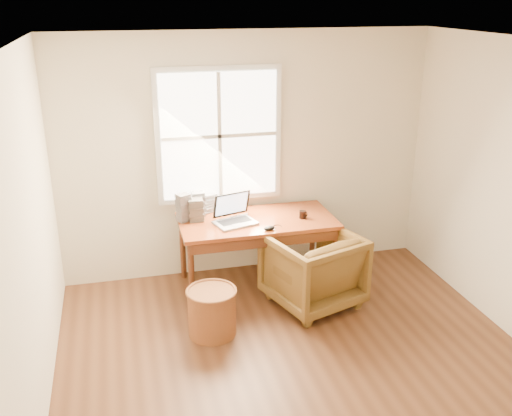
{
  "coord_description": "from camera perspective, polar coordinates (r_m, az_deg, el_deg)",
  "views": [
    {
      "loc": [
        -1.34,
        -3.48,
        2.93
      ],
      "look_at": [
        -0.05,
        1.65,
        0.93
      ],
      "focal_mm": 40.0,
      "sensor_mm": 36.0,
      "label": 1
    }
  ],
  "objects": [
    {
      "name": "room_shell",
      "position": [
        4.19,
        5.29,
        -2.0
      ],
      "size": [
        4.04,
        4.54,
        2.64
      ],
      "color": "#57331E",
      "rests_on": "ground"
    },
    {
      "name": "desk",
      "position": [
        5.87,
        0.09,
        -1.3
      ],
      "size": [
        1.6,
        0.8,
        0.04
      ],
      "primitive_type": "cube",
      "color": "brown",
      "rests_on": "room_shell"
    },
    {
      "name": "armchair",
      "position": [
        5.69,
        5.7,
        -6.09
      ],
      "size": [
        1.02,
        1.04,
        0.75
      ],
      "primitive_type": "imported",
      "rotation": [
        0.0,
        0.0,
        3.46
      ],
      "color": "brown",
      "rests_on": "room_shell"
    },
    {
      "name": "wicker_stool",
      "position": [
        5.27,
        -4.43,
        -10.36
      ],
      "size": [
        0.53,
        0.53,
        0.44
      ],
      "primitive_type": "cylinder",
      "rotation": [
        0.0,
        0.0,
        -0.24
      ],
      "color": "brown",
      "rests_on": "room_shell"
    },
    {
      "name": "laptop",
      "position": [
        5.69,
        -2.09,
        -0.19
      ],
      "size": [
        0.51,
        0.52,
        0.3
      ],
      "primitive_type": null,
      "rotation": [
        0.0,
        0.0,
        0.28
      ],
      "color": "#ADAFB4",
      "rests_on": "desk"
    },
    {
      "name": "mouse",
      "position": [
        5.59,
        1.34,
        -2.02
      ],
      "size": [
        0.13,
        0.09,
        0.04
      ],
      "primitive_type": "ellipsoid",
      "rotation": [
        0.0,
        0.0,
        0.19
      ],
      "color": "black",
      "rests_on": "desk"
    },
    {
      "name": "coffee_mug",
      "position": [
        5.9,
        4.68,
        -0.65
      ],
      "size": [
        0.09,
        0.09,
        0.08
      ],
      "primitive_type": "cylinder",
      "rotation": [
        0.0,
        0.0,
        0.35
      ],
      "color": "black",
      "rests_on": "desk"
    },
    {
      "name": "cd_stack_a",
      "position": [
        5.95,
        -5.79,
        0.45
      ],
      "size": [
        0.14,
        0.12,
        0.26
      ],
      "primitive_type": "cube",
      "rotation": [
        0.0,
        0.0,
        0.02
      ],
      "color": "#ABADB6",
      "rests_on": "desk"
    },
    {
      "name": "cd_stack_b",
      "position": [
        5.83,
        -6.02,
        -0.19
      ],
      "size": [
        0.15,
        0.14,
        0.23
      ],
      "primitive_type": "cube",
      "rotation": [
        0.0,
        0.0,
        -0.06
      ],
      "color": "#26252A",
      "rests_on": "desk"
    },
    {
      "name": "cd_stack_c",
      "position": [
        5.82,
        -7.24,
        0.06
      ],
      "size": [
        0.16,
        0.15,
        0.29
      ],
      "primitive_type": "cube",
      "rotation": [
        0.0,
        0.0,
        0.39
      ],
      "color": "#93939F",
      "rests_on": "desk"
    },
    {
      "name": "cd_stack_d",
      "position": [
        6.07,
        -4.81,
        0.56
      ],
      "size": [
        0.2,
        0.19,
        0.2
      ],
      "primitive_type": "cube",
      "rotation": [
        0.0,
        0.0,
        0.42
      ],
      "color": "#B0B5BC",
      "rests_on": "desk"
    }
  ]
}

